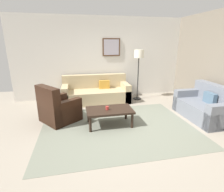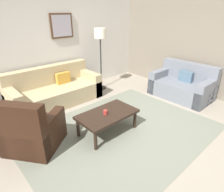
% 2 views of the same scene
% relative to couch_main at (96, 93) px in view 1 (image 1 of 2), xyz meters
% --- Properties ---
extents(ground_plane, '(8.00, 8.00, 0.00)m').
position_rel_couch_main_xyz_m(ground_plane, '(0.27, -2.08, -0.29)').
color(ground_plane, gray).
extents(rear_partition, '(6.00, 0.12, 2.80)m').
position_rel_couch_main_xyz_m(rear_partition, '(0.27, 0.52, 1.11)').
color(rear_partition, silver).
rests_on(rear_partition, ground_plane).
extents(area_rug, '(3.54, 2.67, 0.01)m').
position_rel_couch_main_xyz_m(area_rug, '(0.27, -2.08, -0.29)').
color(area_rug, slate).
rests_on(area_rug, ground_plane).
extents(couch_main, '(2.19, 0.94, 0.88)m').
position_rel_couch_main_xyz_m(couch_main, '(0.00, 0.00, 0.00)').
color(couch_main, tan).
rests_on(couch_main, ground_plane).
extents(couch_loveseat, '(0.91, 1.51, 0.88)m').
position_rel_couch_main_xyz_m(couch_loveseat, '(2.72, -2.01, 0.00)').
color(couch_loveseat, slate).
rests_on(couch_loveseat, ground_plane).
extents(armchair_leather, '(1.12, 1.12, 0.95)m').
position_rel_couch_main_xyz_m(armchair_leather, '(-1.14, -1.43, 0.01)').
color(armchair_leather, black).
rests_on(armchair_leather, ground_plane).
extents(coffee_table, '(1.10, 0.64, 0.41)m').
position_rel_couch_main_xyz_m(coffee_table, '(0.11, -1.91, 0.06)').
color(coffee_table, black).
rests_on(coffee_table, ground_plane).
extents(cup, '(0.07, 0.07, 0.08)m').
position_rel_couch_main_xyz_m(cup, '(0.05, -1.92, 0.16)').
color(cup, '#B2332D').
rests_on(cup, coffee_table).
extents(lamp_standing, '(0.32, 0.32, 1.71)m').
position_rel_couch_main_xyz_m(lamp_standing, '(1.46, -0.09, 1.11)').
color(lamp_standing, black).
rests_on(lamp_standing, ground_plane).
extents(framed_artwork, '(0.61, 0.04, 0.60)m').
position_rel_couch_main_xyz_m(framed_artwork, '(0.63, 0.43, 1.49)').
color(framed_artwork, '#472D1C').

